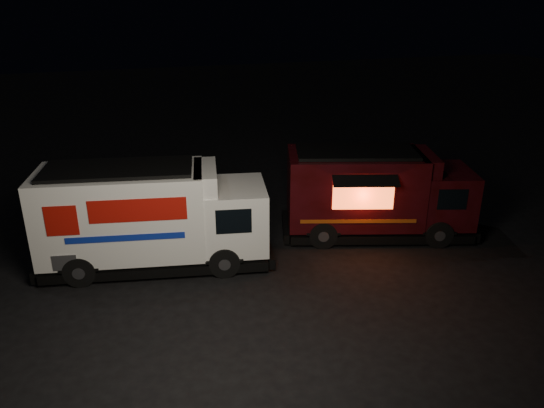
{
  "coord_description": "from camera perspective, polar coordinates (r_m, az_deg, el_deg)",
  "views": [
    {
      "loc": [
        -3.98,
        -11.27,
        6.93
      ],
      "look_at": [
        0.12,
        2.0,
        1.24
      ],
      "focal_mm": 35.0,
      "sensor_mm": 36.0,
      "label": 1
    }
  ],
  "objects": [
    {
      "name": "ground",
      "position": [
        13.82,
        2.0,
        -7.85
      ],
      "size": [
        80.0,
        80.0,
        0.0
      ],
      "primitive_type": "plane",
      "color": "black",
      "rests_on": "ground"
    },
    {
      "name": "white_truck",
      "position": [
        14.19,
        -12.47,
        -1.29
      ],
      "size": [
        6.38,
        3.11,
        2.77
      ],
      "primitive_type": null,
      "rotation": [
        0.0,
        0.0,
        -0.17
      ],
      "color": "silver",
      "rests_on": "ground"
    },
    {
      "name": "red_truck",
      "position": [
        15.94,
        11.41,
        1.18
      ],
      "size": [
        6.01,
        3.59,
        2.63
      ],
      "primitive_type": null,
      "rotation": [
        0.0,
        0.0,
        -0.29
      ],
      "color": "#34090F",
      "rests_on": "ground"
    }
  ]
}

